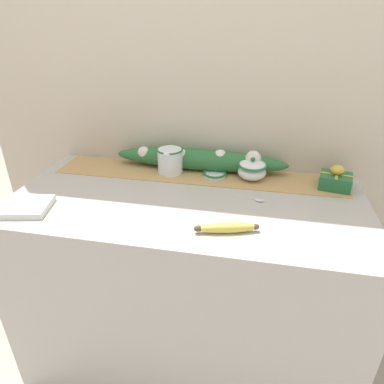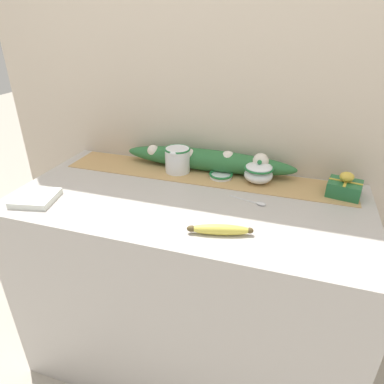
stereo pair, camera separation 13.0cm
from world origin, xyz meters
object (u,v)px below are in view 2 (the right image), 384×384
(cream_pitcher, at_px, (178,159))
(banana, at_px, (220,230))
(sugar_bowl, at_px, (259,173))
(spoon, at_px, (259,203))
(small_dish, at_px, (221,175))
(gift_box, at_px, (345,187))
(napkin_stack, at_px, (36,198))

(cream_pitcher, relative_size, banana, 0.64)
(sugar_bowl, xyz_separation_m, spoon, (0.03, -0.19, -0.04))
(small_dish, distance_m, gift_box, 0.51)
(banana, bearing_deg, napkin_stack, 179.72)
(banana, bearing_deg, spoon, 69.14)
(banana, xyz_separation_m, gift_box, (0.41, 0.42, 0.02))
(sugar_bowl, height_order, napkin_stack, sugar_bowl)
(small_dish, distance_m, banana, 0.45)
(banana, distance_m, napkin_stack, 0.74)
(sugar_bowl, distance_m, small_dish, 0.17)
(banana, bearing_deg, gift_box, 45.82)
(gift_box, bearing_deg, napkin_stack, -160.13)
(spoon, xyz_separation_m, gift_box, (0.31, 0.17, 0.03))
(sugar_bowl, distance_m, banana, 0.44)
(gift_box, bearing_deg, spoon, -151.08)
(napkin_stack, bearing_deg, sugar_bowl, 28.38)
(sugar_bowl, xyz_separation_m, small_dish, (-0.16, -0.00, -0.03))
(spoon, bearing_deg, sugar_bowl, 115.24)
(cream_pitcher, bearing_deg, napkin_stack, -134.88)
(spoon, bearing_deg, banana, -94.91)
(banana, bearing_deg, small_dish, 103.17)
(gift_box, bearing_deg, banana, -134.18)
(spoon, relative_size, napkin_stack, 1.02)
(small_dish, height_order, spoon, small_dish)
(cream_pitcher, bearing_deg, spoon, -25.71)
(cream_pitcher, height_order, sugar_bowl, cream_pitcher)
(banana, relative_size, gift_box, 1.52)
(banana, xyz_separation_m, spoon, (0.09, 0.25, -0.01))
(small_dish, height_order, gift_box, gift_box)
(cream_pitcher, bearing_deg, gift_box, -1.62)
(sugar_bowl, height_order, spoon, sugar_bowl)
(small_dish, bearing_deg, sugar_bowl, 1.47)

